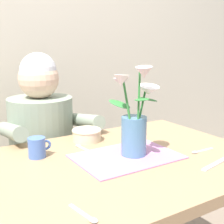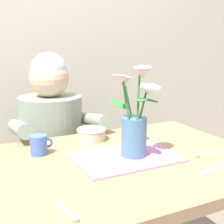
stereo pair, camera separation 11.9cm
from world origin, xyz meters
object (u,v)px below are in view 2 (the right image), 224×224
Objects in this scene: flower_vase at (135,120)px; coffee_cup at (39,145)px; ceramic_bowl at (91,134)px; seated_person at (53,156)px; dinner_knife at (217,167)px.

coffee_cup is at bearing 150.53° from flower_vase.
coffee_cup is (-0.33, 0.19, -0.11)m from flower_vase.
flower_vase is 2.66× the size of ceramic_bowl.
dinner_knife is at bearing -62.63° from seated_person.
dinner_knife is 2.04× the size of coffee_cup.
flower_vase is 0.40m from coffee_cup.
dinner_knife is 0.69m from coffee_cup.
ceramic_bowl is at bearing -70.60° from seated_person.
coffee_cup is at bearing -162.37° from ceramic_bowl.
ceramic_bowl is at bearing 107.09° from dinner_knife.
seated_person reaches higher than coffee_cup.
flower_vase is 3.89× the size of coffee_cup.
seated_person is 0.71m from flower_vase.
ceramic_bowl is at bearing 104.62° from flower_vase.
seated_person is 12.20× the size of coffee_cup.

